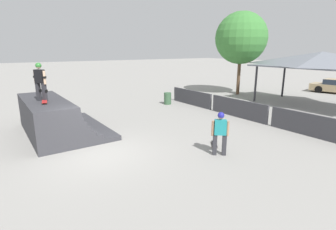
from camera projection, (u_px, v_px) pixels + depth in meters
ground_plane at (99, 153)px, 10.13m from camera, size 160.00×160.00×0.00m
quarter_pipe_ramp at (54, 119)px, 12.30m from camera, size 5.25×3.37×1.69m
skater_on_deck at (40, 79)px, 11.38m from camera, size 0.68×0.52×1.67m
skateboard_on_deck at (44, 102)px, 11.14m from camera, size 0.86×0.35×0.09m
bystander_walking at (220, 130)px, 9.77m from camera, size 0.50×0.58×1.68m
skateboard_on_ground at (214, 144)px, 10.94m from camera, size 0.75×0.68×0.09m
barrier_fence at (238, 108)px, 15.44m from camera, size 12.68×0.12×1.05m
pavilion_shelter at (322, 60)px, 17.55m from camera, size 8.74×4.32×3.77m
tree_beside_pavilion at (241, 38)px, 22.23m from camera, size 4.37×4.37×7.02m
trash_bin at (168, 98)px, 19.08m from camera, size 0.52×0.52×0.85m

